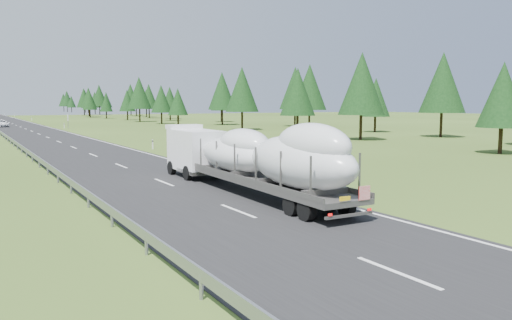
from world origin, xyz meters
TOP-DOWN VIEW (x-y plane):
  - ground at (0.00, 0.00)m, footprint 400.00×400.00m
  - road_surface at (0.00, 100.00)m, footprint 10.00×400.00m
  - marker_posts at (6.50, 155.00)m, footprint 0.13×350.08m
  - highway_sign at (7.20, 80.00)m, footprint 0.08×0.90m
  - tree_line_right at (40.31, 121.28)m, footprint 27.03×328.38m
  - boat_truck at (2.57, 3.28)m, footprint 2.76×17.31m
  - distant_van at (-3.24, 92.15)m, footprint 2.60×5.17m

SIDE VIEW (x-z plane):
  - ground at x=0.00m, z-range 0.00..0.00m
  - road_surface at x=0.00m, z-range 0.00..0.02m
  - marker_posts at x=6.50m, z-range 0.04..1.04m
  - distant_van at x=-3.24m, z-range 0.00..1.40m
  - highway_sign at x=7.20m, z-range 0.51..3.11m
  - boat_truck at x=2.57m, z-range 0.09..3.86m
  - tree_line_right at x=40.31m, z-range 0.63..13.18m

